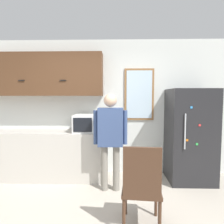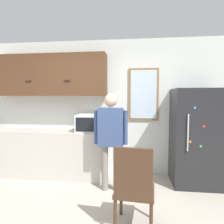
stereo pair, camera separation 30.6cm
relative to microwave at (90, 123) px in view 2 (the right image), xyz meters
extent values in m
cube|color=silver|center=(0.26, 0.39, 0.28)|extent=(6.00, 0.06, 2.70)
cube|color=#BCB7AD|center=(-0.83, 0.05, -0.61)|extent=(2.23, 0.62, 0.90)
cube|color=#51331E|center=(-0.83, 0.19, 0.93)|extent=(2.23, 0.34, 0.82)
cube|color=black|center=(-1.22, 0.01, 0.80)|extent=(0.12, 0.01, 0.01)
cube|color=black|center=(-0.44, 0.01, 0.80)|extent=(0.12, 0.01, 0.01)
cube|color=white|center=(0.00, 0.00, 0.00)|extent=(0.47, 0.42, 0.32)
cube|color=black|center=(-0.04, -0.21, 0.00)|extent=(0.33, 0.01, 0.25)
cube|color=#B2B2B2|center=(0.20, -0.21, 0.00)|extent=(0.07, 0.01, 0.26)
cylinder|color=gray|center=(0.36, -0.45, -0.69)|extent=(0.11, 0.11, 0.76)
cylinder|color=gray|center=(0.56, -0.45, -0.69)|extent=(0.11, 0.11, 0.76)
cube|color=#384C7A|center=(0.46, -0.45, 0.00)|extent=(0.41, 0.23, 0.63)
sphere|color=#D8AD8C|center=(0.46, -0.45, 0.44)|extent=(0.21, 0.21, 0.21)
cylinder|color=#384C7A|center=(0.21, -0.45, 0.00)|extent=(0.07, 0.07, 0.56)
cylinder|color=#384C7A|center=(0.70, -0.45, 0.00)|extent=(0.07, 0.07, 0.56)
cube|color=#232326|center=(1.92, -0.01, -0.21)|extent=(0.80, 0.72, 1.71)
cylinder|color=silver|center=(1.70, -0.39, -0.08)|extent=(0.02, 0.02, 0.60)
cube|color=green|center=(1.91, -0.37, -0.30)|extent=(0.04, 0.01, 0.04)
cube|color=#338CDB|center=(1.80, -0.37, 0.32)|extent=(0.04, 0.01, 0.04)
cube|color=red|center=(1.94, -0.37, 0.03)|extent=(0.04, 0.01, 0.04)
cube|color=orange|center=(1.74, -0.37, -0.23)|extent=(0.04, 0.01, 0.04)
cube|color=#472D1E|center=(0.86, -1.35, -0.63)|extent=(0.50, 0.50, 0.04)
cylinder|color=#472D1E|center=(1.08, -1.16, -0.86)|extent=(0.04, 0.04, 0.42)
cylinder|color=#472D1E|center=(0.68, -1.13, -0.86)|extent=(0.04, 0.04, 0.42)
cylinder|color=#472D1E|center=(1.04, -1.56, -0.86)|extent=(0.04, 0.04, 0.42)
cylinder|color=#472D1E|center=(0.65, -1.53, -0.86)|extent=(0.04, 0.04, 0.42)
cube|color=#472D1E|center=(0.85, -1.55, -0.33)|extent=(0.42, 0.08, 0.56)
cube|color=olive|center=(1.01, 0.35, 0.54)|extent=(0.59, 0.04, 1.03)
cube|color=silver|center=(1.01, 0.33, 0.54)|extent=(0.51, 0.01, 0.95)
camera|label=1|loc=(0.57, -3.69, 0.50)|focal=32.00mm
camera|label=2|loc=(0.87, -3.67, 0.50)|focal=32.00mm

